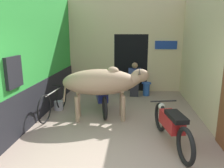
# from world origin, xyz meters

# --- Properties ---
(wall_left_shopfront) EXTENTS (0.25, 5.38, 3.43)m
(wall_left_shopfront) POSITION_xyz_m (-2.21, 2.68, 1.66)
(wall_left_shopfront) COLOR green
(wall_left_shopfront) RESTS_ON ground_plane
(wall_back_with_doorway) EXTENTS (4.25, 0.93, 3.43)m
(wall_back_with_doorway) POSITION_xyz_m (0.10, 5.67, 1.44)
(wall_back_with_doorway) COLOR beige
(wall_back_with_doorway) RESTS_ON ground_plane
(wall_right_with_door) EXTENTS (0.22, 5.38, 3.43)m
(wall_right_with_door) POSITION_xyz_m (2.21, 2.64, 1.70)
(wall_right_with_door) COLOR beige
(wall_right_with_door) RESTS_ON ground_plane
(cow) EXTENTS (2.26, 0.98, 1.39)m
(cow) POSITION_xyz_m (-0.44, 2.44, 0.98)
(cow) COLOR tan
(cow) RESTS_ON ground_plane
(motorcycle_near) EXTENTS (0.63, 1.98, 0.78)m
(motorcycle_near) POSITION_xyz_m (1.10, 1.18, 0.44)
(motorcycle_near) COLOR black
(motorcycle_near) RESTS_ON ground_plane
(motorcycle_far) EXTENTS (0.71, 1.98, 0.74)m
(motorcycle_far) POSITION_xyz_m (-0.57, 3.06, 0.42)
(motorcycle_far) COLOR black
(motorcycle_far) RESTS_ON ground_plane
(bicycle) EXTENTS (0.44, 1.83, 0.74)m
(bicycle) POSITION_xyz_m (-1.82, 2.57, 0.37)
(bicycle) COLOR black
(bicycle) RESTS_ON ground_plane
(shopkeeper_seated) EXTENTS (0.43, 0.34, 1.20)m
(shopkeeper_seated) POSITION_xyz_m (0.38, 4.70, 0.63)
(shopkeeper_seated) COLOR #282833
(shopkeeper_seated) RESTS_ON ground_plane
(plastic_stool) EXTENTS (0.34, 0.34, 0.47)m
(plastic_stool) POSITION_xyz_m (0.82, 4.76, 0.25)
(plastic_stool) COLOR #2856B2
(plastic_stool) RESTS_ON ground_plane
(bucket) EXTENTS (0.26, 0.26, 0.26)m
(bucket) POSITION_xyz_m (-1.84, 2.98, 0.13)
(bucket) COLOR #A8A8B2
(bucket) RESTS_ON ground_plane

